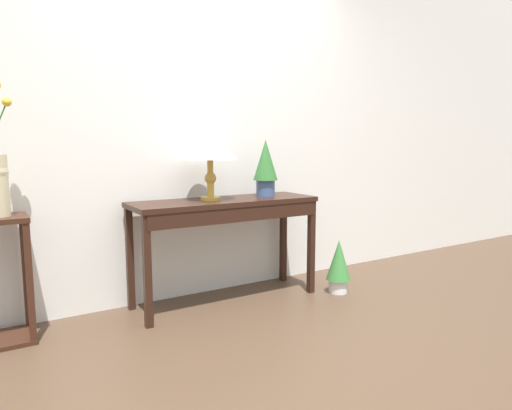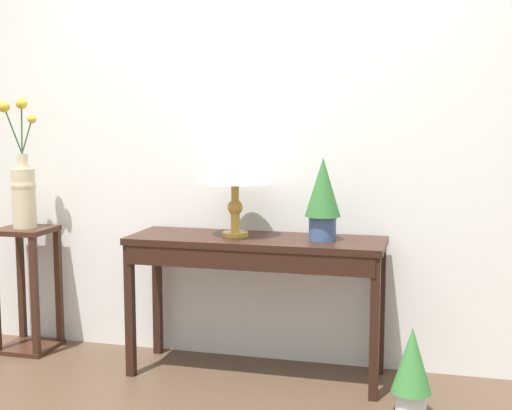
% 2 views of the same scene
% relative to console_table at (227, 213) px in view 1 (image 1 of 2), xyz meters
% --- Properties ---
extents(ground_plane, '(12.00, 12.00, 0.01)m').
position_rel_console_table_xyz_m(ground_plane, '(-0.10, -1.06, -0.66)').
color(ground_plane, '#4C3828').
extents(back_wall_with_art, '(9.00, 0.10, 2.80)m').
position_rel_console_table_xyz_m(back_wall_with_art, '(-0.10, 0.33, 0.74)').
color(back_wall_with_art, silver).
rests_on(back_wall_with_art, ground).
extents(console_table, '(1.35, 0.44, 0.75)m').
position_rel_console_table_xyz_m(console_table, '(0.00, 0.00, 0.00)').
color(console_table, black).
rests_on(console_table, ground).
extents(table_lamp, '(0.38, 0.38, 0.48)m').
position_rel_console_table_xyz_m(table_lamp, '(-0.11, 0.03, 0.46)').
color(table_lamp, gold).
rests_on(table_lamp, console_table).
extents(potted_plant_on_console, '(0.18, 0.18, 0.43)m').
position_rel_console_table_xyz_m(potted_plant_on_console, '(0.35, 0.03, 0.33)').
color(potted_plant_on_console, '#3D5684').
rests_on(potted_plant_on_console, console_table).
extents(pedestal_stand_left, '(0.30, 0.30, 0.74)m').
position_rel_console_table_xyz_m(pedestal_stand_left, '(-1.42, 0.08, -0.29)').
color(pedestal_stand_left, '#381E14').
rests_on(pedestal_stand_left, ground).
extents(potted_plant_floor, '(0.19, 0.19, 0.42)m').
position_rel_console_table_xyz_m(potted_plant_floor, '(0.83, -0.27, -0.43)').
color(potted_plant_floor, silver).
rests_on(potted_plant_floor, ground).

